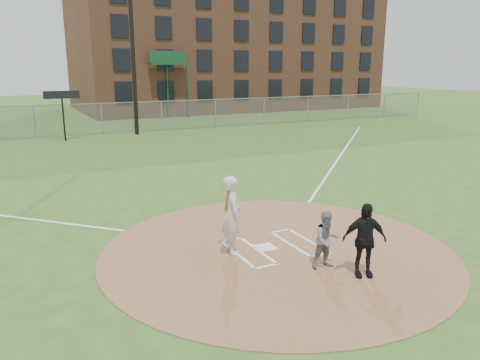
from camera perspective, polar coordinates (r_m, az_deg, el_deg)
name	(u,v)px	position (r m, az deg, el deg)	size (l,w,h in m)	color
ground	(277,250)	(11.42, 4.54, -8.50)	(140.00, 140.00, 0.00)	#375E20
dirt_circle	(277,250)	(11.41, 4.54, -8.45)	(8.40, 8.40, 0.02)	#9C6B4A
home_plate	(265,247)	(11.45, 3.10, -8.21)	(0.46, 0.46, 0.03)	silver
foul_line_first	(340,156)	(23.54, 12.10, 2.86)	(0.10, 24.00, 0.01)	white
catcher	(327,240)	(10.35, 10.53, -7.19)	(0.62, 0.48, 1.27)	slate
umpire	(364,240)	(10.08, 14.90, -7.07)	(0.93, 0.39, 1.58)	black
batters_boxes	(274,247)	(11.53, 4.15, -8.13)	(2.08, 1.88, 0.01)	white
batter_at_plate	(232,215)	(10.87, -1.01, -4.25)	(0.71, 1.07, 1.86)	silver
outfield_fence	(102,119)	(31.69, -16.50, 7.18)	(56.08, 0.08, 2.03)	slate
brick_warehouse	(224,35)	(51.78, -2.02, 17.23)	(30.00, 17.17, 15.00)	brown
light_pole	(132,28)	(31.04, -13.08, 17.62)	(1.20, 0.30, 12.22)	black
scoreboard_sign	(62,100)	(29.45, -20.88, 9.08)	(2.00, 0.10, 2.93)	black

